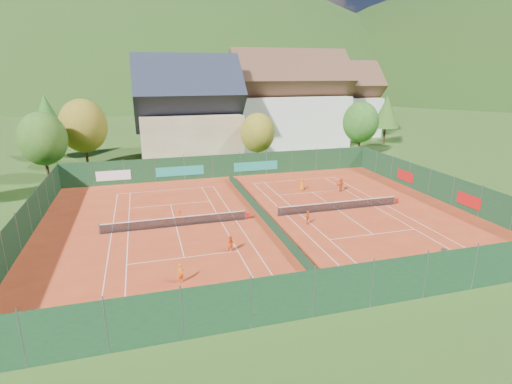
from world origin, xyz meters
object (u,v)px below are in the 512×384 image
object	(u,v)px
hotel_block_a	(289,105)
player_left_near	(181,274)
hotel_block_b	(337,104)
player_right_far_a	(302,184)
ball_hopper	(444,251)
player_left_far	(180,215)
player_right_near	(308,218)
player_left_mid	(231,244)
chalet	(188,116)
player_right_far_b	(341,185)

from	to	relation	value
hotel_block_a	player_left_near	bearing A→B (deg)	-118.10
hotel_block_b	player_right_far_a	distance (m)	43.52
hotel_block_a	player_right_far_a	world-z (taller)	hotel_block_a
ball_hopper	player_left_far	xyz separation A→B (m)	(-18.11, 13.15, 0.03)
player_left_near	player_right_near	xyz separation A→B (m)	(12.12, 7.41, -0.03)
ball_hopper	player_left_mid	xyz separation A→B (m)	(-14.98, 5.33, 0.12)
hotel_block_b	player_right_far_a	world-z (taller)	hotel_block_b
hotel_block_b	player_left_near	world-z (taller)	hotel_block_b
hotel_block_b	ball_hopper	distance (m)	59.39
player_left_mid	hotel_block_b	bearing A→B (deg)	60.64
ball_hopper	player_right_near	size ratio (longest dim) A/B	0.62
player_left_mid	player_left_near	bearing A→B (deg)	-134.13
ball_hopper	player_left_near	bearing A→B (deg)	174.94
chalet	player_left_near	xyz separation A→B (m)	(-5.61, -40.09, -5.95)
hotel_block_a	player_right_near	bearing A→B (deg)	-107.89
hotel_block_b	player_left_mid	size ratio (longest dim) A/B	12.73
hotel_block_a	player_left_far	xyz separation A→B (m)	(-23.55, -34.64, -6.80)
player_left_mid	player_right_far_b	distance (m)	19.92
hotel_block_a	player_right_far_b	size ratio (longest dim) A/B	13.80
hotel_block_a	hotel_block_b	xyz separation A→B (m)	(14.00, 8.00, -0.76)
player_left_far	hotel_block_a	bearing A→B (deg)	-120.37
chalet	player_left_mid	xyz separation A→B (m)	(-1.42, -36.45, -5.95)
player_right_near	player_left_near	bearing A→B (deg)	151.39
hotel_block_a	player_left_near	distance (m)	52.68
hotel_block_a	hotel_block_b	size ratio (longest dim) A/B	1.25
player_right_near	player_right_far_a	size ratio (longest dim) A/B	0.88
player_left_mid	player_right_far_a	world-z (taller)	player_right_far_a
player_left_mid	player_right_far_a	size ratio (longest dim) A/B	0.93
player_right_far_a	ball_hopper	bearing A→B (deg)	103.33
chalet	player_left_far	distance (m)	29.62
player_left_far	player_right_far_b	bearing A→B (deg)	-162.78
hotel_block_a	player_left_far	size ratio (longest dim) A/B	18.41
player_right_near	player_right_far_b	bearing A→B (deg)	-12.32
chalet	player_left_mid	size ratio (longest dim) A/B	11.94
hotel_block_a	player_right_far_a	xyz separation A→B (m)	(-8.90, -28.54, -6.65)
player_right_near	player_right_far_a	world-z (taller)	player_right_far_a
player_left_far	player_right_far_a	bearing A→B (deg)	-153.55
player_left_near	player_right_far_a	bearing A→B (deg)	21.34
player_left_far	player_right_far_b	size ratio (longest dim) A/B	0.75
player_left_mid	player_right_near	xyz separation A→B (m)	(7.93, 3.77, -0.03)
ball_hopper	player_left_near	xyz separation A→B (m)	(-19.17, 1.70, 0.12)
hotel_block_a	player_right_far_a	distance (m)	30.62
hotel_block_b	player_left_near	xyz separation A→B (m)	(-38.61, -54.09, -5.94)
player_left_mid	player_right_far_b	bearing A→B (deg)	43.04
ball_hopper	player_right_far_a	size ratio (longest dim) A/B	0.55
chalet	player_left_mid	world-z (taller)	chalet
player_right_near	player_right_far_b	distance (m)	11.52
chalet	hotel_block_b	distance (m)	35.85
chalet	ball_hopper	world-z (taller)	chalet
hotel_block_a	player_left_far	world-z (taller)	hotel_block_a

